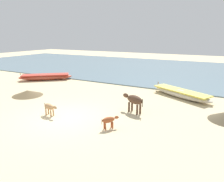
% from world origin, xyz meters
% --- Properties ---
extents(ground, '(80.00, 80.00, 0.00)m').
position_xyz_m(ground, '(0.00, 0.00, 0.00)').
color(ground, beige).
extents(sea_water, '(60.00, 20.00, 0.08)m').
position_xyz_m(sea_water, '(0.00, 17.87, 0.04)').
color(sea_water, slate).
rests_on(sea_water, ground).
extents(fishing_boat_0, '(4.42, 3.97, 0.75)m').
position_xyz_m(fishing_boat_0, '(-7.97, 6.46, 0.30)').
color(fishing_boat_0, '#B74733').
rests_on(fishing_boat_0, ground).
extents(fishing_boat_1, '(4.62, 3.09, 0.70)m').
position_xyz_m(fishing_boat_1, '(4.39, 6.64, 0.27)').
color(fishing_boat_1, beige).
rests_on(fishing_boat_1, ground).
extents(cow_adult_dark, '(1.45, 0.84, 0.97)m').
position_xyz_m(cow_adult_dark, '(2.74, 2.41, 0.70)').
color(cow_adult_dark, '#4C3323').
rests_on(cow_adult_dark, ground).
extents(calf_near_tan, '(1.00, 0.40, 0.65)m').
position_xyz_m(calf_near_tan, '(-0.94, -0.16, 0.47)').
color(calf_near_tan, tan).
rests_on(calf_near_tan, ground).
extents(calf_far_rust, '(0.62, 0.79, 0.56)m').
position_xyz_m(calf_far_rust, '(2.59, -0.08, 0.40)').
color(calf_far_rust, '#9E4C28').
rests_on(calf_far_rust, ground).
extents(debris_pile_1, '(2.48, 2.48, 0.37)m').
position_xyz_m(debris_pile_1, '(-5.10, 1.92, 0.19)').
color(debris_pile_1, brown).
rests_on(debris_pile_1, ground).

